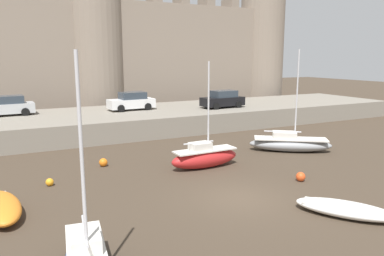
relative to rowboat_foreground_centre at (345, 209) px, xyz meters
name	(u,v)px	position (x,y,z in m)	size (l,w,h in m)	color
ground_plane	(240,198)	(-2.78, 3.49, -0.30)	(160.00, 160.00, 0.00)	#423528
quay_road	(124,121)	(-2.78, 21.74, 0.53)	(56.09, 10.00, 1.65)	gray
castle	(96,44)	(-2.78, 31.56, 7.51)	(50.49, 6.40, 20.98)	gray
rowboat_foreground_centre	(345,209)	(0.00, 0.00, 0.00)	(3.45, 4.02, 0.57)	silver
sailboat_midflat_centre	(205,157)	(-1.88, 8.53, 0.34)	(4.32, 1.40, 6.16)	red
rowboat_near_channel_left	(0,207)	(-12.57, 6.26, 0.08)	(1.96, 4.04, 0.72)	orange
sailboat_foreground_right	(290,143)	(5.19, 9.31, 0.26)	(5.45, 4.45, 6.89)	gray
mooring_buoy_near_channel	(50,182)	(-10.37, 9.20, -0.10)	(0.39, 0.39, 0.39)	orange
mooring_buoy_mid_mud	(103,162)	(-7.14, 11.40, -0.05)	(0.49, 0.49, 0.49)	orange
mooring_buoy_off_centre	(301,177)	(1.42, 4.12, -0.06)	(0.49, 0.49, 0.49)	#E04C1E
car_quay_west	(7,106)	(-11.93, 23.87, 2.13)	(4.19, 2.07, 1.62)	#B2B5B7
car_quay_centre_east	(132,101)	(-1.84, 22.49, 2.13)	(4.19, 2.07, 1.62)	silver
car_quay_east	(223,99)	(6.39, 20.19, 2.13)	(4.19, 2.07, 1.62)	black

